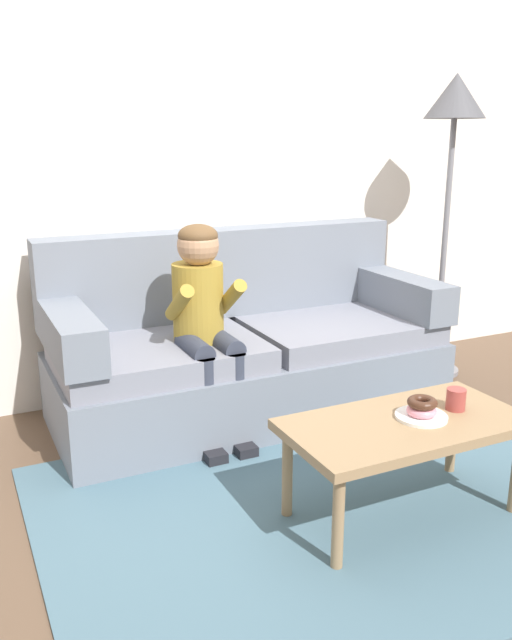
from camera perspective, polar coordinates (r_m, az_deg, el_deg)
name	(u,v)px	position (r m, az deg, el deg)	size (l,w,h in m)	color
ground	(304,479)	(3.13, 4.13, -13.52)	(10.00, 10.00, 0.00)	brown
wall_back	(190,157)	(4.01, -5.66, 13.79)	(8.00, 0.10, 2.80)	silver
area_rug	(333,505)	(2.94, 6.62, -15.50)	(2.40, 1.81, 0.01)	#476675
couch	(246,350)	(3.73, -0.90, -2.62)	(2.15, 0.90, 1.00)	slate
coffee_table	(405,431)	(2.76, 12.71, -9.33)	(0.98, 0.50, 0.43)	#937551
person_child	(204,311)	(3.33, -4.52, 0.75)	(0.34, 0.58, 1.10)	olive
plate	(421,416)	(2.77, 14.03, -8.06)	(0.21, 0.21, 0.01)	white
donut	(422,411)	(2.76, 14.06, -7.58)	(0.12, 0.12, 0.04)	pink
donut_second	(422,402)	(2.75, 14.11, -6.89)	(0.12, 0.12, 0.04)	#422619
mug	(456,399)	(2.88, 16.82, -6.54)	(0.08, 0.08, 0.09)	#993D38
floor_lamp	(454,125)	(4.33, 16.64, 15.79)	(0.37, 0.37, 1.88)	slate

